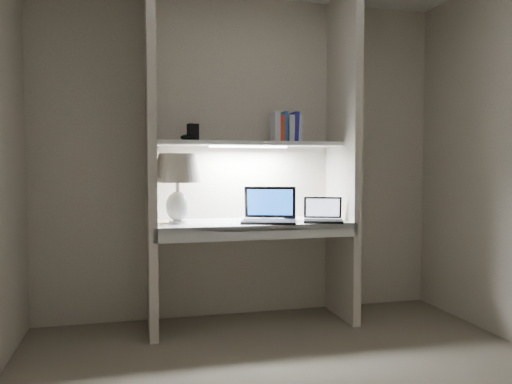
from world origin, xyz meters
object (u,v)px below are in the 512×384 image
object	(u,v)px
laptop_netbook	(323,216)
book_row	(286,128)
laptop_main	(269,214)
table_lamp	(177,176)
speaker	(270,210)

from	to	relation	value
laptop_netbook	book_row	size ratio (longest dim) A/B	1.49
book_row	laptop_main	bearing A→B (deg)	-134.92
table_lamp	speaker	size ratio (longest dim) A/B	4.01
laptop_main	laptop_netbook	bearing A→B (deg)	6.50
speaker	table_lamp	bearing A→B (deg)	-140.39
laptop_main	speaker	world-z (taller)	laptop_main
laptop_main	book_row	bearing A→B (deg)	63.61
speaker	book_row	size ratio (longest dim) A/B	0.54
table_lamp	speaker	xyz separation A→B (m)	(0.75, 0.21, -0.28)
laptop_netbook	speaker	world-z (taller)	laptop_netbook
laptop_netbook	table_lamp	bearing A→B (deg)	-167.65
table_lamp	laptop_netbook	size ratio (longest dim) A/B	1.44
table_lamp	speaker	bearing A→B (deg)	15.95
table_lamp	book_row	bearing A→B (deg)	8.63
table_lamp	book_row	distance (m)	0.93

